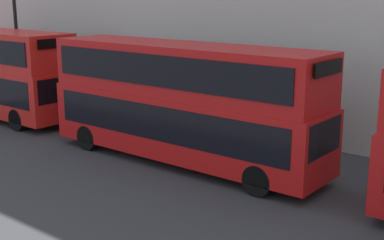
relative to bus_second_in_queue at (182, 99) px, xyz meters
The scene contains 2 objects.
bus_second_in_queue is the anchor object (origin of this frame).
street_lamp 12.92m from the bus_second_in_queue, 82.13° to the left, with size 0.44×0.44×6.36m.
Camera 1 is at (-12.84, 7.24, 6.13)m, focal length 50.00 mm.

